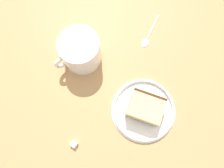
# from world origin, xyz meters

# --- Properties ---
(ground_plane) EXTENTS (1.51, 1.51, 0.04)m
(ground_plane) POSITION_xyz_m (0.00, 0.00, -0.02)
(ground_plane) COLOR tan
(small_plate) EXTENTS (0.16, 0.16, 0.01)m
(small_plate) POSITION_xyz_m (-0.04, 0.05, 0.01)
(small_plate) COLOR white
(small_plate) RESTS_ON ground_plane
(cake_slice) EXTENTS (0.09, 0.08, 0.05)m
(cake_slice) POSITION_xyz_m (-0.04, 0.05, 0.03)
(cake_slice) COLOR #472814
(cake_slice) RESTS_ON small_plate
(tea_mug) EXTENTS (0.11, 0.10, 0.09)m
(tea_mug) POSITION_xyz_m (0.13, -0.08, 0.05)
(tea_mug) COLOR white
(tea_mug) RESTS_ON ground_plane
(teaspoon) EXTENTS (0.05, 0.11, 0.01)m
(teaspoon) POSITION_xyz_m (-0.04, -0.15, 0.00)
(teaspoon) COLOR silver
(teaspoon) RESTS_ON ground_plane
(sugar_cube) EXTENTS (0.02, 0.02, 0.01)m
(sugar_cube) POSITION_xyz_m (0.12, 0.15, 0.01)
(sugar_cube) COLOR white
(sugar_cube) RESTS_ON ground_plane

